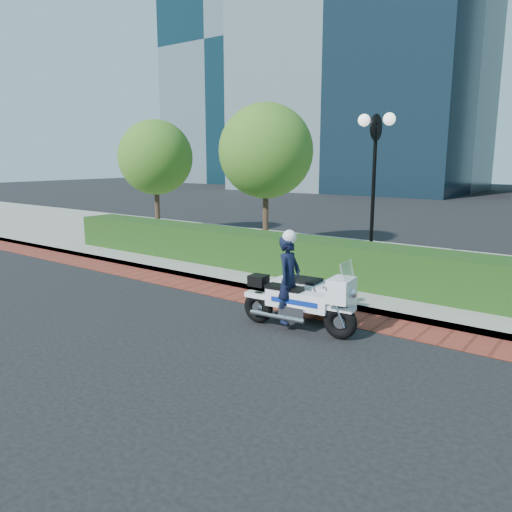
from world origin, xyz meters
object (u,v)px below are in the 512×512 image
Objects in this scene: tree_a at (155,158)px; police_motorcycle at (301,292)px; lamppost at (374,168)px; tree_b at (266,151)px.

police_motorcycle is (10.64, -5.95, -2.57)m from tree_a.
tree_a reaches higher than police_motorcycle.
lamppost is at bearing -7.41° from tree_a.
tree_b is 2.06× the size of police_motorcycle.
tree_a is 12.46m from police_motorcycle.
tree_b reaches higher than police_motorcycle.
lamppost is at bearing 92.84° from police_motorcycle.
tree_a is at bearing 172.59° from lamppost.
lamppost is 0.86× the size of tree_b.
police_motorcycle is (5.14, -5.95, -2.78)m from tree_b.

